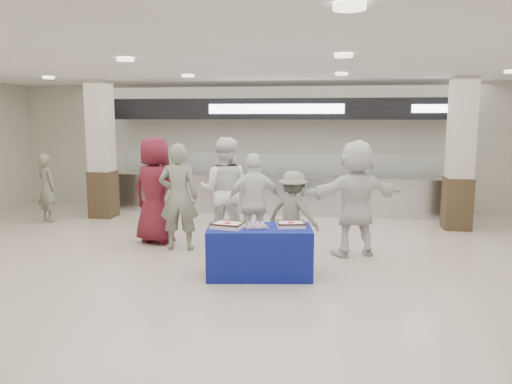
% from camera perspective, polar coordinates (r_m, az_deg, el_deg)
% --- Properties ---
extents(ground, '(14.00, 14.00, 0.00)m').
position_cam_1_polar(ground, '(7.32, -2.71, -10.41)').
color(ground, beige).
rests_on(ground, ground).
extents(serving_line, '(8.70, 0.85, 2.80)m').
position_cam_1_polar(serving_line, '(12.31, 2.40, 2.96)').
color(serving_line, silver).
rests_on(serving_line, ground).
extents(column_left, '(0.55, 0.55, 3.20)m').
position_cam_1_polar(column_left, '(12.27, -17.24, 4.30)').
color(column_left, '#362818').
rests_on(column_left, ground).
extents(column_right, '(0.55, 0.55, 3.20)m').
position_cam_1_polar(column_right, '(11.30, 22.27, 3.68)').
color(column_right, '#362818').
rests_on(column_right, ground).
extents(display_table, '(1.65, 1.00, 0.75)m').
position_cam_1_polar(display_table, '(7.55, 0.41, -6.83)').
color(display_table, navy).
rests_on(display_table, ground).
extents(sheet_cake_left, '(0.50, 0.42, 0.09)m').
position_cam_1_polar(sheet_cake_left, '(7.42, -3.24, -3.75)').
color(sheet_cake_left, white).
rests_on(sheet_cake_left, display_table).
extents(sheet_cake_right, '(0.46, 0.40, 0.09)m').
position_cam_1_polar(sheet_cake_right, '(7.49, 4.01, -3.66)').
color(sheet_cake_right, white).
rests_on(sheet_cake_right, display_table).
extents(cupcake_tray, '(0.40, 0.35, 0.06)m').
position_cam_1_polar(cupcake_tray, '(7.44, 0.06, -3.86)').
color(cupcake_tray, '#ABABB0').
rests_on(cupcake_tray, display_table).
extents(civilian_maroon, '(1.13, 0.91, 2.01)m').
position_cam_1_polar(civilian_maroon, '(9.56, -11.43, 0.19)').
color(civilian_maroon, maroon).
rests_on(civilian_maroon, ground).
extents(soldier_a, '(0.76, 0.56, 1.92)m').
position_cam_1_polar(soldier_a, '(8.99, -8.83, -0.57)').
color(soldier_a, slate).
rests_on(soldier_a, ground).
extents(chef_tall, '(0.98, 0.77, 2.00)m').
position_cam_1_polar(chef_tall, '(9.33, -3.62, 0.11)').
color(chef_tall, white).
rests_on(chef_tall, ground).
extents(chef_short, '(1.11, 0.74, 1.76)m').
position_cam_1_polar(chef_short, '(8.72, -0.16, -1.30)').
color(chef_short, white).
rests_on(chef_short, ground).
extents(soldier_b, '(1.08, 0.86, 1.46)m').
position_cam_1_polar(soldier_b, '(8.65, 4.25, -2.41)').
color(soldier_b, slate).
rests_on(soldier_b, ground).
extents(civilian_white, '(1.94, 1.26, 2.00)m').
position_cam_1_polar(civilian_white, '(8.70, 11.30, -0.68)').
color(civilian_white, white).
rests_on(civilian_white, ground).
extents(soldier_bg, '(0.68, 0.61, 1.56)m').
position_cam_1_polar(soldier_bg, '(12.21, -22.76, 0.45)').
color(soldier_bg, slate).
rests_on(soldier_bg, ground).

